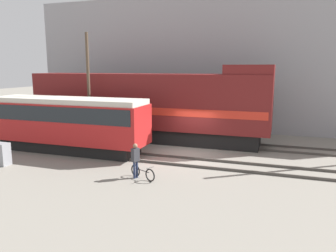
% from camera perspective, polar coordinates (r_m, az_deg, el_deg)
% --- Properties ---
extents(ground_plane, '(120.00, 120.00, 0.00)m').
position_cam_1_polar(ground_plane, '(19.88, 3.58, -4.91)').
color(ground_plane, gray).
extents(track_near, '(60.00, 1.50, 0.14)m').
position_cam_1_polar(track_near, '(18.22, 2.09, -6.08)').
color(track_near, '#47423D').
rests_on(track_near, ground).
extents(track_far, '(60.00, 1.50, 0.14)m').
position_cam_1_polar(track_far, '(22.64, 5.58, -2.88)').
color(track_far, '#47423D').
rests_on(track_far, ground).
extents(building_backdrop, '(32.42, 6.00, 10.96)m').
position_cam_1_polar(building_backdrop, '(29.77, 9.35, 10.65)').
color(building_backdrop, '#99999E').
rests_on(building_backdrop, ground).
extents(freight_locomotive, '(17.17, 3.04, 5.33)m').
position_cam_1_polar(freight_locomotive, '(23.38, -3.43, 3.58)').
color(freight_locomotive, black).
rests_on(freight_locomotive, ground).
extents(streetcar, '(10.09, 2.54, 3.34)m').
position_cam_1_polar(streetcar, '(21.00, -17.03, 0.81)').
color(streetcar, black).
rests_on(streetcar, ground).
extents(bicycle, '(1.50, 0.78, 0.67)m').
position_cam_1_polar(bicycle, '(15.52, -4.44, -8.10)').
color(bicycle, black).
rests_on(bicycle, ground).
extents(person, '(0.35, 0.42, 1.67)m').
position_cam_1_polar(person, '(15.48, -5.70, -5.44)').
color(person, '#232D4C').
rests_on(person, ground).
extents(utility_pole_left, '(0.21, 0.21, 7.44)m').
position_cam_1_polar(utility_pole_left, '(22.72, -13.64, 6.23)').
color(utility_pole_left, '#4C3D2D').
rests_on(utility_pole_left, ground).
extents(signal_box, '(0.70, 0.60, 1.20)m').
position_cam_1_polar(signal_box, '(19.63, -26.93, -4.41)').
color(signal_box, gray).
rests_on(signal_box, ground).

